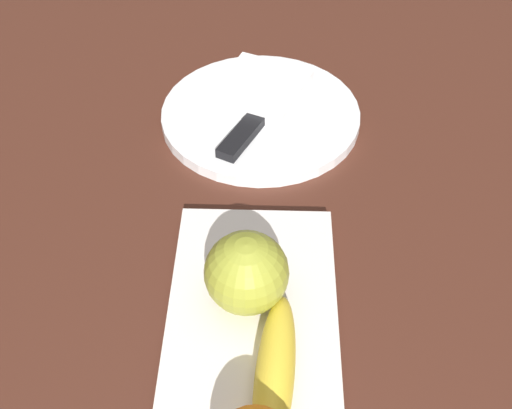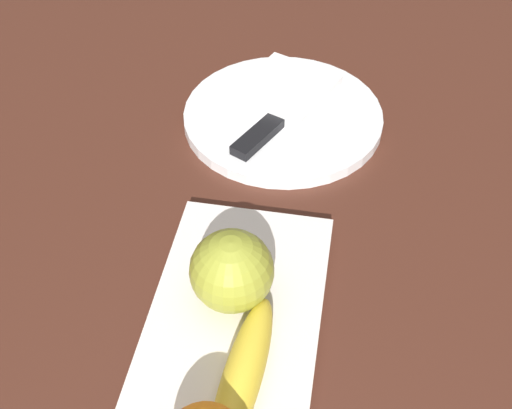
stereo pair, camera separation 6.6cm
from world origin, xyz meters
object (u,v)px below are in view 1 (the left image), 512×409
at_px(dinner_plate, 261,115).
at_px(knife, 249,128).
at_px(fruit_tray, 249,406).
at_px(apple, 246,273).
at_px(banana, 275,376).
at_px(folded_napkin, 261,89).

relative_size(dinner_plate, knife, 1.46).
height_order(fruit_tray, apple, apple).
relative_size(apple, knife, 0.45).
relative_size(apple, dinner_plate, 0.31).
bearing_deg(apple, fruit_tray, -176.82).
height_order(banana, dinner_plate, banana).
relative_size(banana, knife, 0.93).
bearing_deg(banana, folded_napkin, 7.65).
relative_size(apple, folded_napkin, 0.72).
bearing_deg(apple, banana, -163.41).
bearing_deg(dinner_plate, folded_napkin, 0.00).
distance_m(fruit_tray, banana, 0.04).
relative_size(dinner_plate, folded_napkin, 2.34).
xyz_separation_m(folded_napkin, knife, (-0.07, 0.01, -0.01)).
xyz_separation_m(fruit_tray, banana, (0.01, -0.02, 0.03)).
distance_m(fruit_tray, dinner_plate, 0.40).
xyz_separation_m(dinner_plate, knife, (-0.04, 0.01, 0.01)).
xyz_separation_m(apple, folded_napkin, (0.32, -0.01, -0.03)).
distance_m(apple, dinner_plate, 0.30).
bearing_deg(fruit_tray, folded_napkin, -0.00).
bearing_deg(folded_napkin, banana, -177.10).
height_order(dinner_plate, knife, knife).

